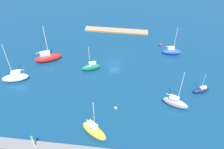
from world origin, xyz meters
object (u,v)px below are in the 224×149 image
Objects in this scene: sailboat_yellow_lone_north at (94,131)px; sailboat_white_by_breakwater at (15,77)px; sailboat_blue_inner_mooring at (172,51)px; sailboat_gray_far_north at (175,103)px; sailboat_red_off_beacon at (48,57)px; sailboat_green_lone_south at (91,67)px; pier_dock at (116,31)px; harbor_beacon at (33,141)px; sailboat_navy_west_end at (201,90)px; mooring_buoy_white at (116,108)px; mooring_buoy_red at (160,45)px.

sailboat_yellow_lone_north is 0.89× the size of sailboat_white_by_breakwater.
sailboat_white_by_breakwater is at bearing -162.76° from sailboat_blue_inner_mooring.
sailboat_gray_far_north is 38.45m from sailboat_red_off_beacon.
sailboat_red_off_beacon is (13.32, -2.32, 0.30)m from sailboat_green_lone_south.
sailboat_red_off_beacon is at bearing 44.88° from pier_dock.
harbor_beacon is 42.78m from sailboat_navy_west_end.
sailboat_blue_inner_mooring is at bearing -177.11° from sailboat_white_by_breakwater.
sailboat_red_off_beacon reaches higher than sailboat_yellow_lone_north.
sailboat_navy_west_end is at bearing 163.25° from sailboat_white_by_breakwater.
sailboat_red_off_beacon is at bearing -142.39° from sailboat_white_by_breakwater.
sailboat_navy_west_end is 9.00m from sailboat_gray_far_north.
sailboat_green_lone_south is at bearing 76.24° from pier_dock.
sailboat_green_lone_south is (4.50, -21.12, -0.20)m from sailboat_yellow_lone_north.
pier_dock is 1.90× the size of sailboat_gray_far_north.
sailboat_red_off_beacon is at bearing -35.73° from mooring_buoy_white.
sailboat_white_by_breakwater is at bearing -177.37° from sailboat_yellow_lone_north.
harbor_beacon is 12.98m from sailboat_yellow_lone_north.
sailboat_gray_far_north reaches higher than pier_dock.
sailboat_gray_far_north is at bearing 119.55° from pier_dock.
sailboat_navy_west_end is 0.57× the size of sailboat_gray_far_north.
sailboat_blue_inner_mooring is 27.55m from mooring_buoy_white.
mooring_buoy_white is at bearing -60.77° from sailboat_red_off_beacon.
sailboat_yellow_lone_north is 0.96× the size of sailboat_gray_far_north.
mooring_buoy_red is (-19.83, -14.01, -0.69)m from sailboat_green_lone_south.
sailboat_yellow_lone_north is 0.91× the size of sailboat_red_off_beacon.
mooring_buoy_red is at bearing -5.62° from sailboat_red_off_beacon.
sailboat_navy_west_end reaches higher than harbor_beacon.
pier_dock is at bearing 139.38° from sailboat_gray_far_north.
sailboat_green_lone_south is 0.85× the size of sailboat_blue_inner_mooring.
sailboat_yellow_lone_north reaches higher than pier_dock.
harbor_beacon is 4.26× the size of mooring_buoy_red.
sailboat_blue_inner_mooring is at bearing 129.24° from mooring_buoy_red.
sailboat_blue_inner_mooring is (-0.32, -20.71, -0.21)m from sailboat_gray_far_north.
sailboat_gray_far_north is (-17.79, 31.37, 1.05)m from pier_dock.
sailboat_red_off_beacon reaches higher than harbor_beacon.
sailboat_white_by_breakwater is 1.03× the size of sailboat_red_off_beacon.
harbor_beacon is at bearing 75.33° from pier_dock.
sailboat_white_by_breakwater is at bearing -13.01° from mooring_buoy_white.
sailboat_green_lone_south is at bearing -57.58° from mooring_buoy_white.
sailboat_blue_inner_mooring is 14.06× the size of mooring_buoy_white.
sailboat_green_lone_south reaches higher than harbor_beacon.
sailboat_red_off_beacon is (17.82, -23.44, 0.10)m from sailboat_yellow_lone_north.
mooring_buoy_red is at bearing 155.96° from pier_dock.
harbor_beacon is 0.31× the size of sailboat_red_off_beacon.
pier_dock is 3.33× the size of sailboat_navy_west_end.
mooring_buoy_red is (-33.15, -11.69, -0.99)m from sailboat_red_off_beacon.
sailboat_white_by_breakwater reaches higher than mooring_buoy_red.
mooring_buoy_white is (-27.95, 6.46, -1.06)m from sailboat_white_by_breakwater.
sailboat_red_off_beacon reaches higher than sailboat_navy_west_end.
sailboat_green_lone_south is 0.68× the size of sailboat_red_off_beacon.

